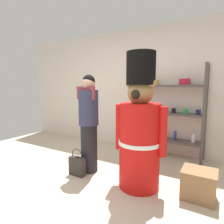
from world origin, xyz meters
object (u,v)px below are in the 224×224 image
at_px(shopping_bag, 77,166).
at_px(teddy_bear_guard, 140,131).
at_px(merchandise_shelf, 167,112).
at_px(display_crate, 199,184).
at_px(person_shopper, 89,122).

bearing_deg(shopping_bag, teddy_bear_guard, 10.80).
xyz_separation_m(merchandise_shelf, shopping_bag, (-0.95, -1.57, -0.73)).
relative_size(teddy_bear_guard, display_crate, 4.52).
bearing_deg(merchandise_shelf, display_crate, -60.26).
bearing_deg(teddy_bear_guard, shopping_bag, -169.20).
xyz_separation_m(merchandise_shelf, person_shopper, (-0.89, -1.35, -0.07)).
xyz_separation_m(person_shopper, display_crate, (1.62, 0.07, -0.63)).
bearing_deg(display_crate, shopping_bag, -170.31).
height_order(merchandise_shelf, person_shopper, merchandise_shelf).
bearing_deg(teddy_bear_guard, person_shopper, 177.35).
relative_size(merchandise_shelf, teddy_bear_guard, 0.98).
relative_size(teddy_bear_guard, shopping_bag, 4.23).
relative_size(merchandise_shelf, display_crate, 4.44).
bearing_deg(person_shopper, teddy_bear_guard, -2.65).
height_order(merchandise_shelf, teddy_bear_guard, teddy_bear_guard).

